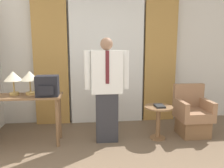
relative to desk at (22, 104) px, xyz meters
name	(u,v)px	position (x,y,z in m)	size (l,w,h in m)	color
wall_back	(106,57)	(1.43, 1.05, 0.69)	(10.00, 0.06, 2.70)	silver
curtain_sheer_center	(107,60)	(1.43, 0.92, 0.63)	(1.47, 0.06, 2.58)	white
curtain_drape_left	(51,60)	(0.33, 0.92, 0.63)	(0.66, 0.06, 2.58)	#B28442
curtain_drape_right	(160,60)	(2.54, 0.92, 0.63)	(0.66, 0.06, 2.58)	#B28442
desk	(22,104)	(0.00, 0.00, 0.00)	(1.22, 0.45, 0.80)	brown
table_lamp_left	(13,77)	(-0.12, 0.07, 0.42)	(0.28, 0.28, 0.38)	tan
table_lamp_right	(30,77)	(0.12, 0.07, 0.42)	(0.28, 0.28, 0.38)	tan
backpack	(47,86)	(0.42, -0.08, 0.30)	(0.33, 0.27, 0.32)	black
person	(107,87)	(1.34, -0.04, 0.25)	(0.71, 0.23, 1.69)	#2D2D33
armchair	(192,116)	(2.87, 0.06, -0.31)	(0.56, 0.54, 0.89)	brown
side_table	(158,117)	(2.21, -0.05, -0.27)	(0.48, 0.48, 0.57)	brown
book	(159,106)	(2.21, -0.08, -0.07)	(0.15, 0.22, 0.03)	black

